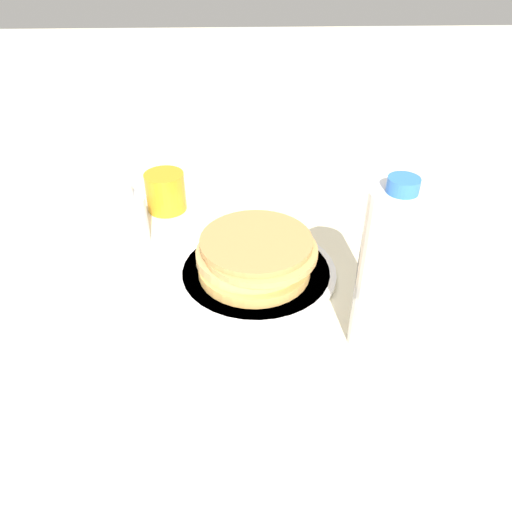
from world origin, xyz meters
TOP-DOWN VIEW (x-y plane):
  - ground_plane at (0.00, 0.00)m, footprint 4.00×4.00m
  - plate at (0.02, -0.02)m, footprint 0.27×0.27m
  - pancake_stack at (0.02, -0.03)m, footprint 0.20×0.20m
  - juice_glass at (0.19, -0.25)m, footprint 0.08×0.08m
  - cream_jug at (0.25, -0.13)m, footprint 0.08×0.08m
  - water_bottle_near at (-0.14, 0.13)m, footprint 0.08×0.08m

SIDE VIEW (x-z plane):
  - ground_plane at x=0.00m, z-range 0.00..0.00m
  - plate at x=0.02m, z-range 0.00..0.01m
  - juice_glass at x=0.19m, z-range 0.00..0.08m
  - pancake_stack at x=0.02m, z-range 0.01..0.07m
  - cream_jug at x=0.25m, z-range -0.01..0.11m
  - water_bottle_near at x=-0.14m, z-range -0.01..0.25m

